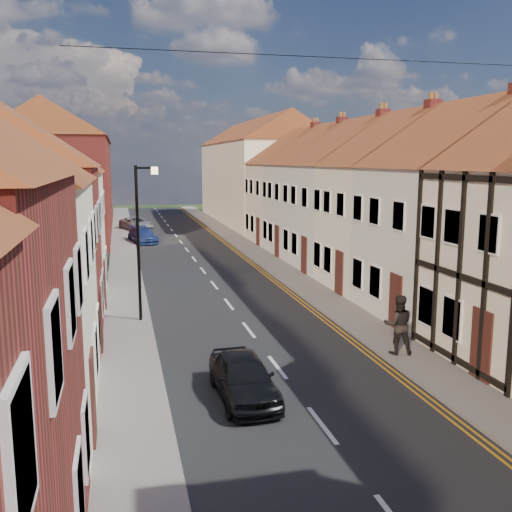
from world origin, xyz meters
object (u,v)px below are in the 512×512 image
object	(u,v)px
lamppost	(140,233)
car_far	(143,235)
car_distant	(136,224)
car_near	(244,377)
pedestrian_right	(398,324)

from	to	relation	value
lamppost	car_far	bearing A→B (deg)	87.67
car_distant	car_near	bearing A→B (deg)	-106.79
lamppost	pedestrian_right	world-z (taller)	lamppost
car_distant	lamppost	bearing A→B (deg)	-110.47
car_far	car_distant	size ratio (longest dim) A/B	0.94
car_distant	pedestrian_right	distance (m)	37.40
lamppost	car_distant	distance (m)	30.87
car_near	car_far	xyz separation A→B (m)	(-1.40, 30.35, -0.02)
lamppost	car_distant	size ratio (longest dim) A/B	1.38
lamppost	car_near	xyz separation A→B (m)	(2.31, -8.02, -2.93)
lamppost	car_near	distance (m)	8.85
car_near	pedestrian_right	world-z (taller)	pedestrian_right
car_near	car_distant	xyz separation A→B (m)	(-1.64, 38.74, -0.01)
car_far	pedestrian_right	world-z (taller)	pedestrian_right
car_far	car_distant	xyz separation A→B (m)	(-0.23, 8.40, 0.01)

